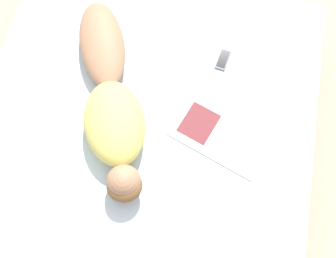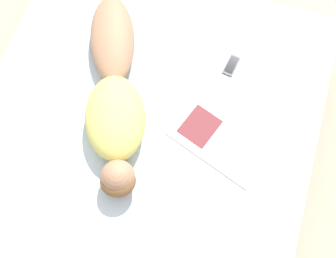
# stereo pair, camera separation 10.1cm
# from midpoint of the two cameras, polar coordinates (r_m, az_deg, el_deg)

# --- Properties ---
(ground_plane) EXTENTS (12.00, 12.00, 0.00)m
(ground_plane) POSITION_cam_midpoint_polar(r_m,az_deg,el_deg) (3.13, -2.08, -5.44)
(ground_plane) COLOR #B7A88E
(bed) EXTENTS (1.95, 2.33, 0.58)m
(bed) POSITION_cam_midpoint_polar(r_m,az_deg,el_deg) (2.86, -2.28, -3.86)
(bed) COLOR #383333
(bed) RESTS_ON ground_plane
(person) EXTENTS (0.66, 1.25, 0.19)m
(person) POSITION_cam_midpoint_polar(r_m,az_deg,el_deg) (2.61, -5.43, 3.93)
(person) COLOR #A37556
(person) RESTS_ON bed
(open_magazine) EXTENTS (0.61, 0.46, 0.01)m
(open_magazine) POSITION_cam_midpoint_polar(r_m,az_deg,el_deg) (2.60, 7.32, -1.35)
(open_magazine) COLOR silver
(open_magazine) RESTS_ON bed
(cell_phone) EXTENTS (0.08, 0.15, 0.01)m
(cell_phone) POSITION_cam_midpoint_polar(r_m,az_deg,el_deg) (2.81, 8.78, 7.68)
(cell_phone) COLOR #333842
(cell_phone) RESTS_ON bed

